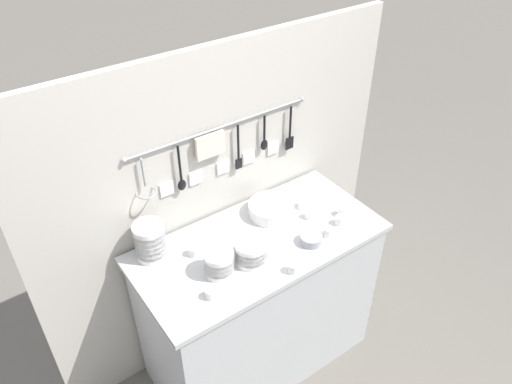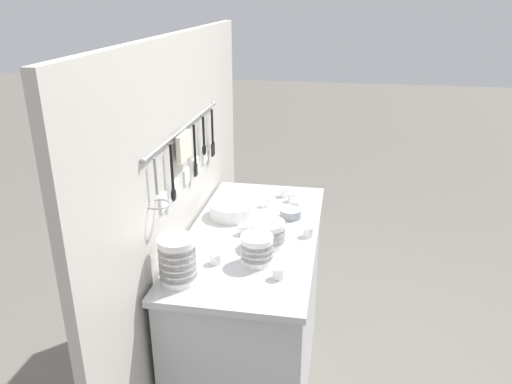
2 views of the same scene
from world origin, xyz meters
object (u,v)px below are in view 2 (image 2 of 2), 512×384
cup_front_right (250,199)px  cup_edge_far (284,192)px  cup_back_right (291,197)px  cup_beside_plates (294,205)px  cup_front_left (278,273)px  bowl_stack_short_front (268,234)px  bowl_stack_back_corner (178,260)px  cup_mid_row (216,258)px  cup_centre (265,202)px  cup_edge_near (244,229)px  steel_mixing_bowl (291,213)px  bowl_stack_tall_left (257,249)px  plate_stack (233,209)px  cup_back_left (308,232)px

cup_front_right → cup_edge_far: bearing=-52.5°
cup_edge_far → cup_back_right: bearing=-143.1°
cup_back_right → cup_beside_plates: bearing=-165.2°
cup_back_right → cup_front_left: bearing=-177.5°
bowl_stack_short_front → cup_edge_far: bearing=-0.3°
bowl_stack_back_corner → cup_mid_row: bearing=-33.3°
bowl_stack_back_corner → cup_centre: 0.83m
cup_mid_row → cup_beside_plates: bearing=-23.5°
cup_front_left → cup_edge_near: same height
cup_front_left → cup_back_right: bearing=2.5°
cup_edge_far → cup_front_right: same height
bowl_stack_short_front → cup_back_right: 0.53m
cup_mid_row → bowl_stack_short_front: bearing=-43.6°
cup_beside_plates → cup_edge_far: 0.19m
bowl_stack_short_front → steel_mixing_bowl: bearing=-12.5°
steel_mixing_bowl → bowl_stack_back_corner: bearing=151.5°
cup_front_left → cup_centre: bearing=13.1°
cup_edge_near → bowl_stack_tall_left: bearing=-156.9°
cup_mid_row → cup_back_right: bearing=-18.3°
bowl_stack_short_front → steel_mixing_bowl: size_ratio=1.40×
cup_mid_row → cup_edge_near: same height
steel_mixing_bowl → cup_back_right: cup_back_right is taller
bowl_stack_tall_left → cup_edge_near: size_ratio=2.75×
steel_mixing_bowl → cup_back_right: size_ratio=2.21×
bowl_stack_short_front → cup_front_left: 0.29m
bowl_stack_back_corner → cup_back_right: bearing=-21.4°
cup_edge_near → cup_front_right: bearing=5.8°
cup_mid_row → steel_mixing_bowl: bearing=-26.9°
cup_edge_near → cup_centre: bearing=-8.1°
cup_mid_row → cup_centre: bearing=-10.0°
cup_centre → cup_front_right: (0.03, 0.09, 0.00)m
bowl_stack_back_corner → plate_stack: 0.66m
bowl_stack_tall_left → steel_mixing_bowl: size_ratio=1.24×
cup_back_right → cup_beside_plates: same height
cup_edge_far → cup_edge_near: 0.52m
plate_stack → cup_beside_plates: plate_stack is taller
bowl_stack_short_front → cup_beside_plates: size_ratio=3.09×
cup_front_right → bowl_stack_back_corner: bearing=170.8°
bowl_stack_tall_left → cup_mid_row: bearing=102.5°
cup_beside_plates → cup_front_right: size_ratio=1.00×
cup_mid_row → bowl_stack_tall_left: bearing=-77.5°
cup_front_left → steel_mixing_bowl: bearing=1.5°
cup_beside_plates → cup_front_right: 0.25m
cup_centre → cup_edge_far: size_ratio=1.00×
bowl_stack_tall_left → cup_front_left: bearing=-135.7°
steel_mixing_bowl → cup_centre: bearing=51.3°
plate_stack → cup_edge_far: bearing=-36.8°
cup_back_left → cup_edge_far: bearing=19.7°
bowl_stack_back_corner → steel_mixing_bowl: (0.68, -0.37, -0.07)m
bowl_stack_short_front → cup_back_left: size_ratio=3.09×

